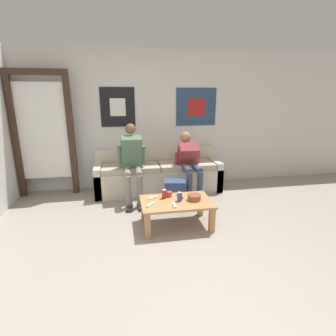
% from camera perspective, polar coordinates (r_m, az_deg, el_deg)
% --- Properties ---
extents(ground_plane, '(18.00, 18.00, 0.00)m').
position_cam_1_polar(ground_plane, '(3.17, -1.89, -17.60)').
color(ground_plane, gray).
extents(wall_back, '(10.00, 0.07, 2.55)m').
position_cam_1_polar(wall_back, '(5.04, -6.18, 10.27)').
color(wall_back, silver).
rests_on(wall_back, ground_plane).
extents(door_frame, '(1.00, 0.10, 2.15)m').
position_cam_1_polar(door_frame, '(4.99, -25.61, 7.89)').
color(door_frame, '#382319').
rests_on(door_frame, ground_plane).
extents(couch, '(2.28, 0.72, 0.76)m').
position_cam_1_polar(couch, '(4.91, -2.12, -1.61)').
color(couch, beige).
rests_on(couch, ground_plane).
extents(coffee_table, '(0.95, 0.62, 0.36)m').
position_cam_1_polar(coffee_table, '(3.58, 1.81, -8.11)').
color(coffee_table, '#B27F4C').
rests_on(coffee_table, ground_plane).
extents(person_seated_adult, '(0.47, 0.84, 1.28)m').
position_cam_1_polar(person_seated_adult, '(4.40, -7.84, 1.72)').
color(person_seated_adult, gray).
rests_on(person_seated_adult, ground_plane).
extents(person_seated_teen, '(0.47, 0.96, 1.10)m').
position_cam_1_polar(person_seated_teen, '(4.61, 4.66, 1.56)').
color(person_seated_teen, '#384256').
rests_on(person_seated_teen, ground_plane).
extents(backpack, '(0.37, 0.32, 0.42)m').
position_cam_1_polar(backpack, '(4.25, 1.49, -5.63)').
color(backpack, navy).
rests_on(backpack, ground_plane).
extents(ceramic_bowl, '(0.18, 0.18, 0.08)m').
position_cam_1_polar(ceramic_bowl, '(3.58, 5.73, -6.30)').
color(ceramic_bowl, brown).
rests_on(ceramic_bowl, coffee_table).
extents(pillar_candle, '(0.07, 0.07, 0.09)m').
position_cam_1_polar(pillar_candle, '(3.68, 0.28, -5.71)').
color(pillar_candle, '#B24C42').
rests_on(pillar_candle, coffee_table).
extents(drink_can_blue, '(0.07, 0.07, 0.12)m').
position_cam_1_polar(drink_can_blue, '(3.52, 2.55, -6.25)').
color(drink_can_blue, '#28479E').
rests_on(drink_can_blue, coffee_table).
extents(drink_can_red, '(0.07, 0.07, 0.12)m').
position_cam_1_polar(drink_can_red, '(3.61, -0.85, -5.66)').
color(drink_can_red, maroon).
rests_on(drink_can_red, coffee_table).
extents(game_controller_near_left, '(0.04, 0.15, 0.03)m').
position_cam_1_polar(game_controller_near_left, '(3.39, 1.39, -8.07)').
color(game_controller_near_left, white).
rests_on(game_controller_near_left, coffee_table).
extents(game_controller_near_right, '(0.14, 0.09, 0.03)m').
position_cam_1_polar(game_controller_near_right, '(3.62, -3.37, -6.52)').
color(game_controller_near_right, white).
rests_on(game_controller_near_right, coffee_table).
extents(game_controller_far_center, '(0.12, 0.13, 0.03)m').
position_cam_1_polar(game_controller_far_center, '(3.40, -3.80, -8.00)').
color(game_controller_far_center, white).
rests_on(game_controller_far_center, coffee_table).
extents(cell_phone, '(0.07, 0.14, 0.01)m').
position_cam_1_polar(cell_phone, '(3.67, 2.58, -6.27)').
color(cell_phone, black).
rests_on(cell_phone, coffee_table).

